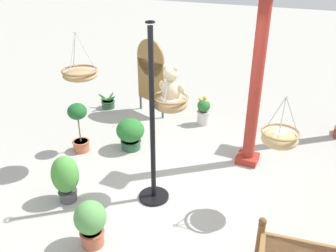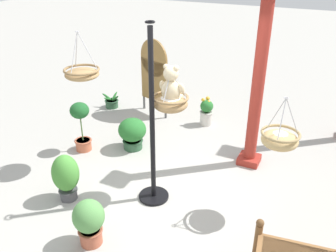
{
  "view_description": "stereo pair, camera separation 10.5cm",
  "coord_description": "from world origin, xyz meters",
  "px_view_note": "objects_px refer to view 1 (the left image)",
  "views": [
    {
      "loc": [
        1.79,
        -3.86,
        3.31
      ],
      "look_at": [
        -0.01,
        0.06,
        1.15
      ],
      "focal_mm": 38.04,
      "sensor_mm": 36.0,
      "label": 1
    },
    {
      "loc": [
        1.89,
        -3.82,
        3.31
      ],
      "look_at": [
        -0.01,
        0.06,
        1.15
      ],
      "focal_mm": 38.04,
      "sensor_mm": 36.0,
      "label": 2
    }
  ],
  "objects_px": {
    "potted_plant_broad_leaf": "(130,133)",
    "hanging_basket_right_low": "(280,138)",
    "hanging_basket_with_teddy": "(170,103)",
    "potted_plant_flowering_red": "(79,125)",
    "potted_plant_fern_front": "(108,103)",
    "potted_plant_trailing_ivy": "(204,111)",
    "hanging_basket_left_high": "(80,74)",
    "teddy_bear": "(171,86)",
    "display_pole_central": "(153,150)",
    "potted_plant_tall_leafy": "(91,222)",
    "display_sign_board": "(151,72)",
    "greenhouse_pillar_right": "(256,86)",
    "potted_plant_small_succulent": "(65,177)"
  },
  "relations": [
    {
      "from": "display_pole_central",
      "to": "hanging_basket_left_high",
      "type": "distance_m",
      "value": 1.65
    },
    {
      "from": "potted_plant_broad_leaf",
      "to": "hanging_basket_right_low",
      "type": "bearing_deg",
      "value": -14.55
    },
    {
      "from": "hanging_basket_right_low",
      "to": "potted_plant_broad_leaf",
      "type": "xyz_separation_m",
      "value": [
        -2.62,
        0.68,
        -0.83
      ]
    },
    {
      "from": "potted_plant_trailing_ivy",
      "to": "hanging_basket_with_teddy",
      "type": "bearing_deg",
      "value": -82.41
    },
    {
      "from": "potted_plant_broad_leaf",
      "to": "potted_plant_small_succulent",
      "type": "bearing_deg",
      "value": -92.88
    },
    {
      "from": "display_pole_central",
      "to": "potted_plant_flowering_red",
      "type": "xyz_separation_m",
      "value": [
        -1.81,
        0.67,
        -0.28
      ]
    },
    {
      "from": "display_pole_central",
      "to": "hanging_basket_with_teddy",
      "type": "distance_m",
      "value": 0.71
    },
    {
      "from": "hanging_basket_left_high",
      "to": "hanging_basket_right_low",
      "type": "bearing_deg",
      "value": 1.44
    },
    {
      "from": "hanging_basket_left_high",
      "to": "potted_plant_trailing_ivy",
      "type": "relative_size",
      "value": 1.23
    },
    {
      "from": "potted_plant_fern_front",
      "to": "potted_plant_small_succulent",
      "type": "distance_m",
      "value": 3.38
    },
    {
      "from": "greenhouse_pillar_right",
      "to": "display_sign_board",
      "type": "bearing_deg",
      "value": 155.37
    },
    {
      "from": "greenhouse_pillar_right",
      "to": "potted_plant_small_succulent",
      "type": "relative_size",
      "value": 3.95
    },
    {
      "from": "potted_plant_fern_front",
      "to": "potted_plant_flowering_red",
      "type": "height_order",
      "value": "potted_plant_flowering_red"
    },
    {
      "from": "potted_plant_flowering_red",
      "to": "greenhouse_pillar_right",
      "type": "bearing_deg",
      "value": 17.49
    },
    {
      "from": "greenhouse_pillar_right",
      "to": "hanging_basket_with_teddy",
      "type": "bearing_deg",
      "value": -123.57
    },
    {
      "from": "potted_plant_trailing_ivy",
      "to": "potted_plant_broad_leaf",
      "type": "xyz_separation_m",
      "value": [
        -0.86,
        -1.52,
        0.04
      ]
    },
    {
      "from": "potted_plant_flowering_red",
      "to": "potted_plant_broad_leaf",
      "type": "distance_m",
      "value": 0.92
    },
    {
      "from": "teddy_bear",
      "to": "display_sign_board",
      "type": "height_order",
      "value": "teddy_bear"
    },
    {
      "from": "potted_plant_fern_front",
      "to": "potted_plant_flowering_red",
      "type": "bearing_deg",
      "value": -71.02
    },
    {
      "from": "hanging_basket_left_high",
      "to": "display_sign_board",
      "type": "xyz_separation_m",
      "value": [
        -0.01,
        2.32,
        -0.64
      ]
    },
    {
      "from": "hanging_basket_left_high",
      "to": "potted_plant_trailing_ivy",
      "type": "height_order",
      "value": "hanging_basket_left_high"
    },
    {
      "from": "potted_plant_fern_front",
      "to": "potted_plant_trailing_ivy",
      "type": "height_order",
      "value": "potted_plant_trailing_ivy"
    },
    {
      "from": "teddy_bear",
      "to": "potted_plant_trailing_ivy",
      "type": "distance_m",
      "value": 2.76
    },
    {
      "from": "display_sign_board",
      "to": "potted_plant_broad_leaf",
      "type": "bearing_deg",
      "value": -76.52
    },
    {
      "from": "potted_plant_tall_leafy",
      "to": "display_sign_board",
      "type": "relative_size",
      "value": 0.38
    },
    {
      "from": "teddy_bear",
      "to": "potted_plant_tall_leafy",
      "type": "bearing_deg",
      "value": -106.68
    },
    {
      "from": "hanging_basket_right_low",
      "to": "potted_plant_fern_front",
      "type": "height_order",
      "value": "hanging_basket_right_low"
    },
    {
      "from": "potted_plant_tall_leafy",
      "to": "hanging_basket_with_teddy",
      "type": "bearing_deg",
      "value": 73.05
    },
    {
      "from": "display_pole_central",
      "to": "potted_plant_trailing_ivy",
      "type": "distance_m",
      "value": 2.69
    },
    {
      "from": "hanging_basket_with_teddy",
      "to": "potted_plant_tall_leafy",
      "type": "height_order",
      "value": "hanging_basket_with_teddy"
    },
    {
      "from": "display_pole_central",
      "to": "greenhouse_pillar_right",
      "type": "xyz_separation_m",
      "value": [
        1.02,
        1.56,
        0.59
      ]
    },
    {
      "from": "hanging_basket_with_teddy",
      "to": "potted_plant_broad_leaf",
      "type": "relative_size",
      "value": 0.95
    },
    {
      "from": "hanging_basket_right_low",
      "to": "potted_plant_tall_leafy",
      "type": "height_order",
      "value": "hanging_basket_right_low"
    },
    {
      "from": "potted_plant_trailing_ivy",
      "to": "greenhouse_pillar_right",
      "type": "bearing_deg",
      "value": -41.99
    },
    {
      "from": "potted_plant_tall_leafy",
      "to": "greenhouse_pillar_right",
      "type": "bearing_deg",
      "value": 64.41
    },
    {
      "from": "teddy_bear",
      "to": "display_sign_board",
      "type": "distance_m",
      "value": 2.95
    },
    {
      "from": "hanging_basket_with_teddy",
      "to": "potted_plant_small_succulent",
      "type": "distance_m",
      "value": 1.84
    },
    {
      "from": "display_pole_central",
      "to": "potted_plant_fern_front",
      "type": "height_order",
      "value": "display_pole_central"
    },
    {
      "from": "potted_plant_fern_front",
      "to": "hanging_basket_left_high",
      "type": "bearing_deg",
      "value": -64.15
    },
    {
      "from": "teddy_bear",
      "to": "potted_plant_flowering_red",
      "type": "bearing_deg",
      "value": 168.51
    },
    {
      "from": "display_pole_central",
      "to": "potted_plant_tall_leafy",
      "type": "bearing_deg",
      "value": -103.51
    },
    {
      "from": "potted_plant_broad_leaf",
      "to": "display_sign_board",
      "type": "xyz_separation_m",
      "value": [
        -0.37,
        1.56,
        0.64
      ]
    },
    {
      "from": "hanging_basket_right_low",
      "to": "potted_plant_flowering_red",
      "type": "bearing_deg",
      "value": 175.99
    },
    {
      "from": "potted_plant_tall_leafy",
      "to": "hanging_basket_left_high",
      "type": "bearing_deg",
      "value": 126.76
    },
    {
      "from": "hanging_basket_left_high",
      "to": "potted_plant_broad_leaf",
      "type": "xyz_separation_m",
      "value": [
        0.37,
        0.76,
        -1.29
      ]
    },
    {
      "from": "potted_plant_flowering_red",
      "to": "display_sign_board",
      "type": "height_order",
      "value": "display_sign_board"
    },
    {
      "from": "display_pole_central",
      "to": "greenhouse_pillar_right",
      "type": "relative_size",
      "value": 0.89
    },
    {
      "from": "potted_plant_small_succulent",
      "to": "hanging_basket_left_high",
      "type": "bearing_deg",
      "value": 107.0
    },
    {
      "from": "potted_plant_fern_front",
      "to": "potted_plant_trailing_ivy",
      "type": "bearing_deg",
      "value": 2.89
    },
    {
      "from": "hanging_basket_with_teddy",
      "to": "potted_plant_flowering_red",
      "type": "xyz_separation_m",
      "value": [
        -1.96,
        0.42,
        -0.93
      ]
    }
  ]
}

